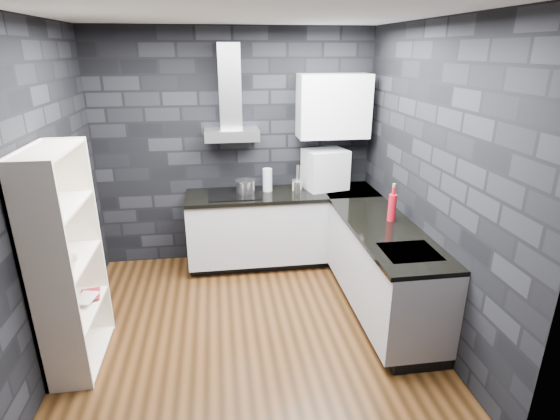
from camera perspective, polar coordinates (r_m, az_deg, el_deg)
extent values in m
plane|color=#482A13|center=(4.23, -3.95, -15.20)|extent=(3.20, 3.20, 0.00)
plane|color=silver|center=(3.46, -5.12, 24.29)|extent=(3.20, 3.20, 0.00)
cube|color=black|center=(5.19, -5.76, 7.91)|extent=(3.20, 0.05, 2.70)
cube|color=black|center=(2.14, -1.27, -10.83)|extent=(3.20, 0.05, 2.70)
cube|color=black|center=(3.88, -29.16, 1.10)|extent=(0.05, 3.20, 2.70)
cube|color=black|center=(4.06, 19.12, 3.36)|extent=(0.05, 3.20, 2.70)
cube|color=black|center=(5.40, 0.21, -6.14)|extent=(2.18, 0.50, 0.10)
cube|color=black|center=(4.56, 13.38, -12.18)|extent=(0.50, 1.78, 0.10)
cube|color=#B8B8BD|center=(5.19, 0.28, -2.08)|extent=(2.20, 0.60, 0.76)
cube|color=#B8B8BD|center=(4.33, 13.34, -7.43)|extent=(0.60, 1.80, 0.76)
cube|color=black|center=(5.04, 0.31, 2.09)|extent=(2.20, 0.62, 0.04)
cube|color=black|center=(4.16, 13.65, -2.56)|extent=(0.62, 1.80, 0.04)
cube|color=black|center=(5.22, 9.01, 2.49)|extent=(0.62, 0.62, 0.04)
cube|color=silver|center=(4.96, -6.32, 9.78)|extent=(0.60, 0.34, 0.12)
cube|color=silver|center=(4.96, -6.59, 15.72)|extent=(0.24, 0.20, 0.90)
cube|color=silver|center=(5.08, 6.99, 13.32)|extent=(0.80, 0.35, 0.70)
cube|color=black|center=(4.99, -5.97, 2.11)|extent=(0.58, 0.50, 0.01)
cube|color=silver|center=(3.74, 16.58, -5.27)|extent=(0.44, 0.40, 0.01)
cylinder|color=silver|center=(5.01, -4.54, 3.05)|extent=(0.26, 0.26, 0.13)
cylinder|color=silver|center=(5.05, -1.65, 3.95)|extent=(0.13, 0.13, 0.27)
cylinder|color=tan|center=(5.11, 2.09, 3.21)|extent=(0.12, 0.12, 0.11)
cylinder|color=silver|center=(5.04, 2.36, 3.02)|extent=(0.11, 0.11, 0.12)
cube|color=silver|center=(5.16, 5.92, 5.26)|extent=(0.54, 0.46, 0.47)
cylinder|color=#B21020|center=(4.30, 14.42, 0.29)|extent=(0.10, 0.10, 0.26)
cube|color=white|center=(3.79, -26.09, -6.14)|extent=(0.57, 0.87, 1.80)
imported|color=white|center=(3.70, -26.59, -6.27)|extent=(0.28, 0.28, 0.06)
imported|color=maroon|center=(4.10, -24.84, -9.09)|extent=(0.16, 0.05, 0.21)
imported|color=#B2B2B2|center=(4.05, -25.16, -9.16)|extent=(0.15, 0.05, 0.21)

